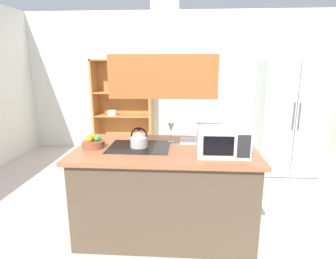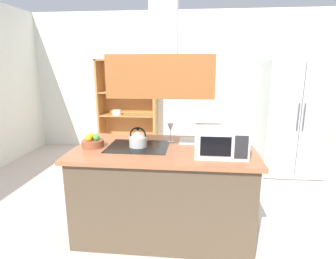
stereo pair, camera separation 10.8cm
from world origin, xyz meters
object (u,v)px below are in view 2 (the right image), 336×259
wine_glass_on_counter (171,128)px  fruit_bowl (93,142)px  kettle (138,139)px  dish_cabinet (128,111)px  microwave (221,141)px  refrigerator (291,118)px  cutting_board (196,141)px

wine_glass_on_counter → fruit_bowl: 0.80m
kettle → wine_glass_on_counter: size_ratio=0.96×
dish_cabinet → wine_glass_on_counter: size_ratio=8.75×
microwave → dish_cabinet: bearing=118.4°
refrigerator → kettle: (-2.06, -1.80, 0.10)m
refrigerator → wine_glass_on_counter: bearing=-137.6°
kettle → cutting_board: 0.62m
microwave → cutting_board: bearing=118.3°
kettle → cutting_board: size_ratio=0.58×
refrigerator → dish_cabinet: size_ratio=0.98×
refrigerator → microwave: 2.35m
refrigerator → cutting_board: size_ratio=5.20×
wine_glass_on_counter → microwave: bearing=-37.8°
wine_glass_on_counter → fruit_bowl: wine_glass_on_counter is taller
kettle → microwave: bearing=-12.6°
dish_cabinet → cutting_board: size_ratio=5.30×
refrigerator → fruit_bowl: (-2.51, -1.85, 0.06)m
dish_cabinet → microwave: dish_cabinet is taller
refrigerator → cutting_board: refrigerator is taller
microwave → wine_glass_on_counter: (-0.49, 0.38, 0.02)m
fruit_bowl → kettle: bearing=6.3°
microwave → wine_glass_on_counter: size_ratio=2.23×
cutting_board → dish_cabinet: bearing=118.4°
cutting_board → wine_glass_on_counter: wine_glass_on_counter is taller
dish_cabinet → refrigerator: bearing=-18.2°
kettle → fruit_bowl: 0.45m
kettle → cutting_board: kettle is taller
refrigerator → cutting_board: bearing=-133.5°
dish_cabinet → fruit_bowl: size_ratio=8.24×
refrigerator → kettle: 2.73m
cutting_board → wine_glass_on_counter: bearing=-172.8°
kettle → wine_glass_on_counter: (0.31, 0.20, 0.07)m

